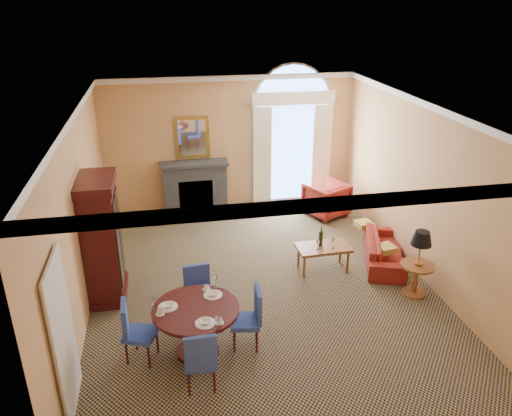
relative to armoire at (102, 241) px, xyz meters
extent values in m
plane|color=#13133D|center=(2.72, -0.19, -1.05)|extent=(7.50, 7.50, 0.00)
cube|color=tan|center=(2.72, 3.56, 0.55)|extent=(6.00, 0.04, 3.20)
cube|color=tan|center=(-0.28, -0.19, 0.55)|extent=(0.04, 7.50, 3.20)
cube|color=tan|center=(5.72, -0.19, 0.55)|extent=(0.04, 7.50, 3.20)
cube|color=white|center=(2.72, -0.19, 2.15)|extent=(6.00, 7.50, 0.04)
cube|color=white|center=(2.72, -0.19, 2.09)|extent=(6.00, 7.50, 0.12)
cube|color=white|center=(-0.24, -2.59, -0.02)|extent=(0.08, 0.90, 2.06)
cube|color=#3E434A|center=(1.82, 3.36, -0.45)|extent=(1.50, 0.40, 1.20)
cube|color=#3E434A|center=(1.82, 3.33, 0.19)|extent=(1.60, 0.46, 0.08)
cube|color=gold|center=(1.82, 3.53, 0.75)|extent=(0.80, 0.04, 1.00)
cube|color=white|center=(1.82, 3.51, 0.75)|extent=(0.64, 0.02, 0.84)
cube|color=white|center=(4.22, 3.54, 0.20)|extent=(1.90, 0.04, 2.50)
cube|color=#92B8F4|center=(4.22, 3.53, 0.20)|extent=(1.70, 0.02, 2.30)
cylinder|color=white|center=(4.22, 3.54, 1.45)|extent=(1.90, 0.04, 1.90)
cube|color=white|center=(3.47, 3.42, 0.20)|extent=(0.45, 0.06, 2.45)
cube|color=white|center=(4.97, 3.42, 0.20)|extent=(0.45, 0.06, 2.45)
cube|color=white|center=(4.22, 3.42, 1.60)|extent=(2.00, 0.08, 0.30)
cube|color=#360C0C|center=(0.00, 0.00, -0.04)|extent=(0.55, 1.01, 2.01)
cube|color=#360C0C|center=(0.00, 0.00, 1.05)|extent=(0.62, 1.11, 0.16)
cube|color=#360C0C|center=(0.00, 0.00, -1.00)|extent=(0.62, 1.11, 0.10)
cylinder|color=#360C0C|center=(1.42, -1.90, -0.29)|extent=(1.25, 1.25, 0.05)
cylinder|color=#360C0C|center=(1.42, -1.90, -0.68)|extent=(0.17, 0.17, 0.74)
cylinder|color=#360C0C|center=(1.42, -1.90, -1.02)|extent=(0.63, 0.63, 0.06)
cylinder|color=white|center=(1.70, -1.62, -0.25)|extent=(0.28, 0.28, 0.01)
imported|color=white|center=(1.70, -1.62, -0.23)|extent=(0.15, 0.15, 0.04)
imported|color=white|center=(1.62, -1.45, -0.22)|extent=(0.09, 0.09, 0.07)
cylinder|color=white|center=(1.03, -1.80, -0.25)|extent=(0.28, 0.28, 0.01)
imported|color=white|center=(1.03, -1.80, -0.23)|extent=(0.15, 0.15, 0.04)
imported|color=white|center=(0.92, -1.95, -0.22)|extent=(0.09, 0.09, 0.07)
cylinder|color=white|center=(1.52, -2.28, -0.25)|extent=(0.28, 0.28, 0.01)
imported|color=white|center=(1.52, -2.28, -0.23)|extent=(0.15, 0.15, 0.04)
imported|color=white|center=(1.71, -2.30, -0.22)|extent=(0.09, 0.09, 0.07)
cube|color=#273E9B|center=(1.49, -1.16, -0.62)|extent=(0.45, 0.45, 0.07)
cube|color=#273E9B|center=(1.50, -0.96, -0.35)|extent=(0.43, 0.10, 0.51)
cylinder|color=#360C0C|center=(1.66, -1.00, -0.85)|extent=(0.03, 0.03, 0.39)
cylinder|color=#360C0C|center=(1.33, -0.98, -0.85)|extent=(0.03, 0.03, 0.39)
cylinder|color=#360C0C|center=(1.64, -1.33, -0.85)|extent=(0.03, 0.03, 0.39)
cylinder|color=#360C0C|center=(1.31, -1.31, -0.85)|extent=(0.03, 0.03, 0.39)
cube|color=#273E9B|center=(1.41, -2.58, -0.62)|extent=(0.45, 0.45, 0.07)
cube|color=#273E9B|center=(1.41, -2.77, -0.35)|extent=(0.43, 0.07, 0.51)
cylinder|color=#360C0C|center=(1.24, -2.73, -0.85)|extent=(0.03, 0.03, 0.39)
cylinder|color=#360C0C|center=(1.57, -2.75, -0.85)|extent=(0.03, 0.03, 0.39)
cylinder|color=#360C0C|center=(1.26, -2.40, -0.85)|extent=(0.03, 0.03, 0.39)
cylinder|color=#360C0C|center=(1.59, -2.42, -0.85)|extent=(0.03, 0.03, 0.39)
cube|color=#273E9B|center=(2.14, -1.85, -0.62)|extent=(0.49, 0.49, 0.07)
cube|color=#273E9B|center=(2.34, -1.84, -0.35)|extent=(0.09, 0.43, 0.51)
cylinder|color=#360C0C|center=(2.28, -2.05, -0.85)|extent=(0.03, 0.03, 0.39)
cylinder|color=#360C0C|center=(2.34, -1.72, -0.85)|extent=(0.03, 0.03, 0.39)
cylinder|color=#360C0C|center=(1.95, -1.99, -0.85)|extent=(0.03, 0.03, 0.39)
cylinder|color=#360C0C|center=(2.01, -1.66, -0.85)|extent=(0.03, 0.03, 0.39)
cube|color=#273E9B|center=(0.62, -1.87, -0.62)|extent=(0.55, 0.55, 0.07)
cube|color=#273E9B|center=(0.43, -1.86, -0.35)|extent=(0.08, 0.43, 0.51)
cylinder|color=#360C0C|center=(0.53, -1.65, -0.85)|extent=(0.03, 0.03, 0.39)
cylinder|color=#360C0C|center=(0.40, -1.96, -0.85)|extent=(0.03, 0.03, 0.39)
cylinder|color=#360C0C|center=(0.84, -1.77, -0.85)|extent=(0.03, 0.03, 0.39)
cylinder|color=#360C0C|center=(0.71, -2.08, -0.85)|extent=(0.03, 0.03, 0.39)
imported|color=maroon|center=(5.27, 0.15, -0.79)|extent=(1.25, 1.91, 0.52)
imported|color=maroon|center=(4.85, 2.53, -0.64)|extent=(1.17, 1.18, 0.81)
cube|color=brown|center=(3.98, 0.07, -0.57)|extent=(1.02, 0.59, 0.06)
cylinder|color=brown|center=(3.55, -0.13, -0.82)|extent=(0.05, 0.05, 0.45)
cylinder|color=brown|center=(4.40, -0.13, -0.82)|extent=(0.05, 0.05, 0.45)
cylinder|color=brown|center=(3.55, 0.27, -0.82)|extent=(0.05, 0.05, 0.45)
cylinder|color=brown|center=(4.40, 0.27, -0.82)|extent=(0.05, 0.05, 0.45)
cylinder|color=brown|center=(5.32, -1.03, -0.48)|extent=(0.59, 0.59, 0.04)
cylinder|color=brown|center=(5.32, -1.03, -0.77)|extent=(0.08, 0.08, 0.55)
cylinder|color=brown|center=(5.32, -1.03, -1.03)|extent=(0.43, 0.43, 0.04)
camera|label=1|loc=(1.14, -7.90, 3.87)|focal=35.00mm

